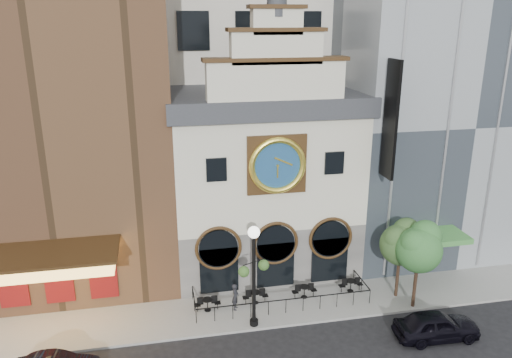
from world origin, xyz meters
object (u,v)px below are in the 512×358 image
at_px(bistro_1, 255,296).
at_px(tree_right, 420,246).
at_px(bistro_2, 304,291).
at_px(bistro_3, 351,285).
at_px(tree_left, 401,241).
at_px(car_right, 437,325).
at_px(bistro_0, 207,304).
at_px(lamppost, 254,266).
at_px(pedestrian, 235,297).

xyz_separation_m(bistro_1, tree_right, (9.37, -2.19, 3.51)).
height_order(bistro_2, bistro_3, same).
distance_m(tree_left, tree_right, 1.41).
bearing_deg(car_right, tree_right, -3.09).
relative_size(bistro_1, bistro_3, 1.00).
bearing_deg(bistro_0, lamppost, -39.14).
bearing_deg(bistro_2, pedestrian, -174.39).
relative_size(pedestrian, tree_left, 0.33).
bearing_deg(bistro_0, tree_left, -3.09).
bearing_deg(bistro_1, pedestrian, -162.80).
bearing_deg(tree_left, car_right, -87.58).
distance_m(bistro_2, pedestrian, 4.47).
distance_m(bistro_3, tree_right, 5.24).
bearing_deg(bistro_0, bistro_3, 2.46).
height_order(bistro_0, bistro_1, same).
distance_m(bistro_0, tree_right, 12.97).
bearing_deg(tree_right, bistro_1, 166.84).
height_order(bistro_1, bistro_3, same).
height_order(bistro_0, pedestrian, pedestrian).
relative_size(bistro_0, lamppost, 0.26).
height_order(bistro_1, tree_right, tree_right).
distance_m(bistro_0, lamppost, 4.56).
distance_m(car_right, tree_right, 4.50).
xyz_separation_m(car_right, pedestrian, (-10.39, 4.81, 0.19)).
xyz_separation_m(bistro_1, bistro_2, (3.13, 0.03, 0.00)).
height_order(bistro_0, bistro_2, same).
bearing_deg(bistro_3, bistro_2, -177.81).
distance_m(car_right, pedestrian, 11.45).
distance_m(bistro_1, pedestrian, 1.41).
bearing_deg(bistro_3, bistro_0, -177.54).
relative_size(car_right, pedestrian, 2.81).
relative_size(car_right, lamppost, 0.77).
bearing_deg(car_right, bistro_3, 30.11).
bearing_deg(lamppost, car_right, -40.70).
bearing_deg(bistro_1, lamppost, -103.40).
bearing_deg(pedestrian, bistro_1, -54.82).
distance_m(bistro_0, pedestrian, 1.71).
distance_m(bistro_3, car_right, 6.07).
relative_size(tree_left, tree_right, 0.94).
relative_size(car_right, tree_left, 0.92).
bearing_deg(bistro_0, tree_right, -8.97).
relative_size(bistro_3, tree_right, 0.29).
bearing_deg(tree_left, bistro_1, 174.33).
height_order(car_right, lamppost, lamppost).
bearing_deg(tree_left, lamppost, -171.90).
relative_size(bistro_2, car_right, 0.34).
xyz_separation_m(bistro_3, tree_left, (2.65, -1.04, 3.26)).
distance_m(car_right, lamppost, 10.54).
relative_size(bistro_3, pedestrian, 0.95).
height_order(bistro_1, lamppost, lamppost).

